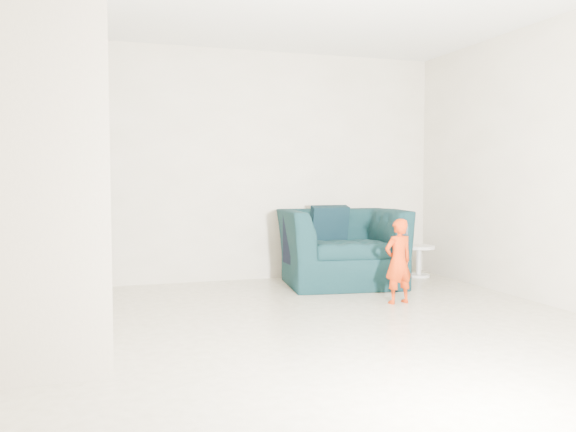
# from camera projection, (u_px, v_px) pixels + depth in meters

# --- Properties ---
(floor) EXTENTS (5.50, 5.50, 0.00)m
(floor) POSITION_uv_depth(u_px,v_px,m) (318.00, 338.00, 4.60)
(floor) COLOR gray
(floor) RESTS_ON ground
(back_wall) EXTENTS (5.00, 0.00, 5.00)m
(back_wall) POSITION_uv_depth(u_px,v_px,m) (235.00, 166.00, 7.13)
(back_wall) COLOR #ABA18B
(back_wall) RESTS_ON floor
(armchair) EXTENTS (1.45, 1.31, 0.85)m
(armchair) POSITION_uv_depth(u_px,v_px,m) (341.00, 247.00, 6.89)
(armchair) COLOR black
(armchair) RESTS_ON floor
(toddler) EXTENTS (0.32, 0.24, 0.82)m
(toddler) POSITION_uv_depth(u_px,v_px,m) (398.00, 261.00, 5.85)
(toddler) COLOR #8F0A04
(toddler) RESTS_ON floor
(side_table) EXTENTS (0.38, 0.38, 0.38)m
(side_table) POSITION_uv_depth(u_px,v_px,m) (419.00, 256.00, 7.45)
(side_table) COLOR silver
(side_table) RESTS_ON floor
(staircase) EXTENTS (1.02, 3.03, 3.62)m
(staircase) POSITION_uv_depth(u_px,v_px,m) (36.00, 214.00, 4.45)
(staircase) COLOR #ADA089
(staircase) RESTS_ON floor
(cushion) EXTENTS (0.45, 0.21, 0.44)m
(cushion) POSITION_uv_depth(u_px,v_px,m) (329.00, 224.00, 7.17)
(cushion) COLOR black
(cushion) RESTS_ON armchair
(throw) EXTENTS (0.05, 0.50, 0.55)m
(throw) POSITION_uv_depth(u_px,v_px,m) (292.00, 239.00, 6.66)
(throw) COLOR black
(throw) RESTS_ON armchair
(phone) EXTENTS (0.04, 0.05, 0.10)m
(phone) POSITION_uv_depth(u_px,v_px,m) (407.00, 230.00, 5.83)
(phone) COLOR black
(phone) RESTS_ON toddler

